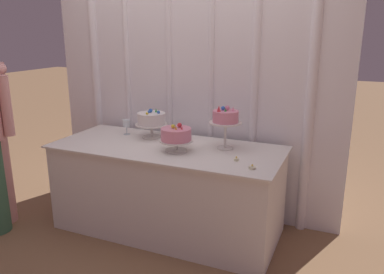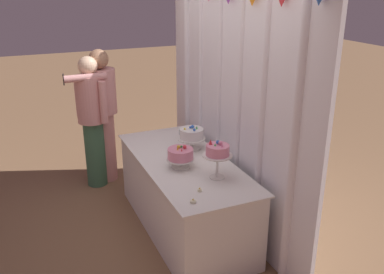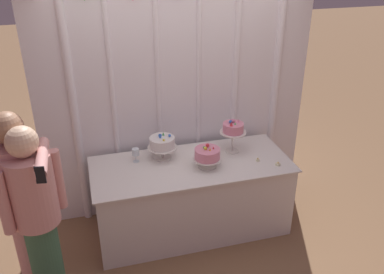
% 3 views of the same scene
% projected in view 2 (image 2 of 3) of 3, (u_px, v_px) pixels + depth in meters
% --- Properties ---
extents(ground_plane, '(24.00, 24.00, 0.00)m').
position_uv_depth(ground_plane, '(176.00, 229.00, 4.45)').
color(ground_plane, '#846042').
extents(draped_curtain, '(2.86, 0.15, 2.71)m').
position_uv_depth(draped_curtain, '(231.00, 93.00, 4.16)').
color(draped_curtain, white).
rests_on(draped_curtain, ground_plane).
extents(cake_table, '(1.97, 0.84, 0.78)m').
position_uv_depth(cake_table, '(184.00, 195.00, 4.35)').
color(cake_table, white).
rests_on(cake_table, ground_plane).
extents(cake_display_leftmost, '(0.29, 0.29, 0.27)m').
position_uv_depth(cake_display_leftmost, '(192.00, 135.00, 4.44)').
color(cake_display_leftmost, silver).
rests_on(cake_display_leftmost, cake_table).
extents(cake_display_center, '(0.27, 0.27, 0.23)m').
position_uv_depth(cake_display_center, '(180.00, 155.00, 4.02)').
color(cake_display_center, silver).
rests_on(cake_display_center, cake_table).
extents(cake_display_rightmost, '(0.27, 0.27, 0.37)m').
position_uv_depth(cake_display_rightmost, '(218.00, 152.00, 3.76)').
color(cake_display_rightmost, silver).
rests_on(cake_display_rightmost, cake_table).
extents(wine_glass, '(0.07, 0.07, 0.14)m').
position_uv_depth(wine_glass, '(182.00, 132.00, 4.69)').
color(wine_glass, silver).
rests_on(wine_glass, cake_table).
extents(tealight_far_left, '(0.04, 0.04, 0.03)m').
position_uv_depth(tealight_far_left, '(200.00, 190.00, 3.60)').
color(tealight_far_left, beige).
rests_on(tealight_far_left, cake_table).
extents(tealight_near_left, '(0.05, 0.05, 0.04)m').
position_uv_depth(tealight_near_left, '(193.00, 202.00, 3.42)').
color(tealight_near_left, beige).
rests_on(tealight_near_left, cake_table).
extents(guest_girl_blue_dress, '(0.53, 0.67, 1.70)m').
position_uv_depth(guest_girl_blue_dress, '(102.00, 111.00, 5.26)').
color(guest_girl_blue_dress, '#D6938E').
rests_on(guest_girl_blue_dress, ground_plane).
extents(guest_man_pink_jacket, '(0.47, 0.47, 1.64)m').
position_uv_depth(guest_man_pink_jacket, '(92.00, 117.00, 5.13)').
color(guest_man_pink_jacket, '#3D6B4C').
rests_on(guest_man_pink_jacket, ground_plane).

